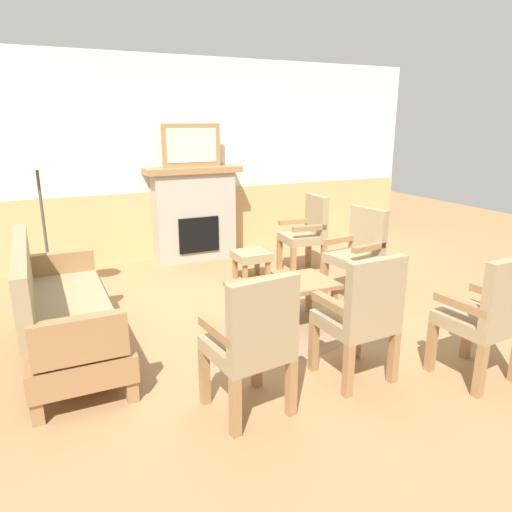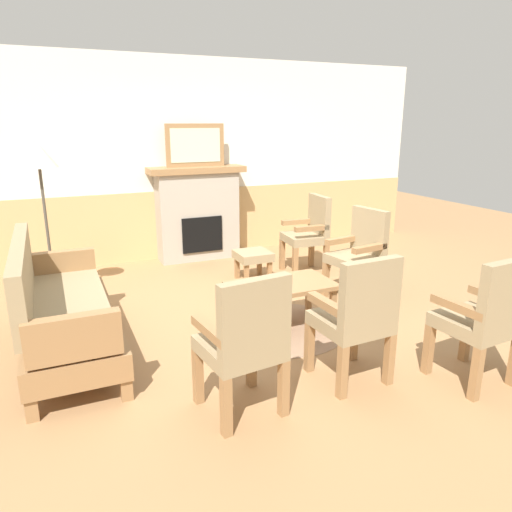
{
  "view_description": "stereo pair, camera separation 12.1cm",
  "coord_description": "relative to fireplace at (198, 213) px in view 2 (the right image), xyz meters",
  "views": [
    {
      "loc": [
        -1.98,
        -3.83,
        1.87
      ],
      "look_at": [
        0.0,
        0.35,
        0.55
      ],
      "focal_mm": 33.2,
      "sensor_mm": 36.0,
      "label": 1
    },
    {
      "loc": [
        -1.87,
        -3.88,
        1.87
      ],
      "look_at": [
        0.0,
        0.35,
        0.55
      ],
      "focal_mm": 33.2,
      "sensor_mm": 36.0,
      "label": 2
    }
  ],
  "objects": [
    {
      "name": "armchair_near_fireplace",
      "position": [
        1.12,
        -2.21,
        -0.11
      ],
      "size": [
        0.55,
        0.55,
        0.98
      ],
      "color": "olive",
      "rests_on": "ground_plane"
    },
    {
      "name": "coffee_table",
      "position": [
        0.0,
        -2.57,
        -0.27
      ],
      "size": [
        0.96,
        0.56,
        0.44
      ],
      "color": "olive",
      "rests_on": "ground_plane"
    },
    {
      "name": "round_rug",
      "position": [
        0.0,
        -2.57,
        -0.65
      ],
      "size": [
        1.23,
        1.23,
        0.01
      ],
      "primitive_type": "cylinder",
      "color": "#896B51",
      "rests_on": "ground_plane"
    },
    {
      "name": "fireplace",
      "position": [
        0.0,
        0.0,
        0.0
      ],
      "size": [
        1.3,
        0.44,
        1.28
      ],
      "color": "#A39989",
      "rests_on": "ground_plane"
    },
    {
      "name": "armchair_front_left",
      "position": [
        0.89,
        -4.03,
        -0.11
      ],
      "size": [
        0.52,
        0.52,
        0.98
      ],
      "color": "olive",
      "rests_on": "ground_plane"
    },
    {
      "name": "armchair_corner_left",
      "position": [
        0.06,
        -3.64,
        -0.11
      ],
      "size": [
        0.5,
        0.5,
        0.98
      ],
      "color": "olive",
      "rests_on": "ground_plane"
    },
    {
      "name": "footstool",
      "position": [
        0.32,
        -1.2,
        -0.37
      ],
      "size": [
        0.4,
        0.4,
        0.36
      ],
      "color": "olive",
      "rests_on": "ground_plane"
    },
    {
      "name": "book_on_table",
      "position": [
        -0.16,
        -2.61,
        -0.2
      ],
      "size": [
        0.23,
        0.21,
        0.03
      ],
      "primitive_type": "cube",
      "rotation": [
        0.0,
        0.0,
        0.19
      ],
      "color": "black",
      "rests_on": "coffee_table"
    },
    {
      "name": "floor_lamp_by_couch",
      "position": [
        -1.91,
        -1.04,
        0.8
      ],
      "size": [
        0.36,
        0.36,
        1.68
      ],
      "color": "#332D28",
      "rests_on": "ground_plane"
    },
    {
      "name": "couch",
      "position": [
        -1.87,
        -2.36,
        -0.26
      ],
      "size": [
        0.7,
        1.8,
        0.98
      ],
      "color": "olive",
      "rests_on": "ground_plane"
    },
    {
      "name": "armchair_by_window_left",
      "position": [
        1.1,
        -1.18,
        -0.11
      ],
      "size": [
        0.52,
        0.52,
        0.98
      ],
      "color": "olive",
      "rests_on": "ground_plane"
    },
    {
      "name": "ground_plane",
      "position": [
        0.0,
        -2.35,
        -0.65
      ],
      "size": [
        14.0,
        14.0,
        0.0
      ],
      "primitive_type": "plane",
      "color": "#997047"
    },
    {
      "name": "wall_back",
      "position": [
        0.0,
        0.25,
        0.66
      ],
      "size": [
        7.2,
        0.14,
        2.7
      ],
      "color": "silver",
      "rests_on": "ground_plane"
    },
    {
      "name": "framed_picture",
      "position": [
        0.0,
        0.0,
        0.91
      ],
      "size": [
        0.8,
        0.04,
        0.56
      ],
      "color": "olive",
      "rests_on": "fireplace"
    },
    {
      "name": "armchair_front_center",
      "position": [
        -0.83,
        -3.69,
        -0.11
      ],
      "size": [
        0.53,
        0.53,
        0.98
      ],
      "color": "olive",
      "rests_on": "ground_plane"
    }
  ]
}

